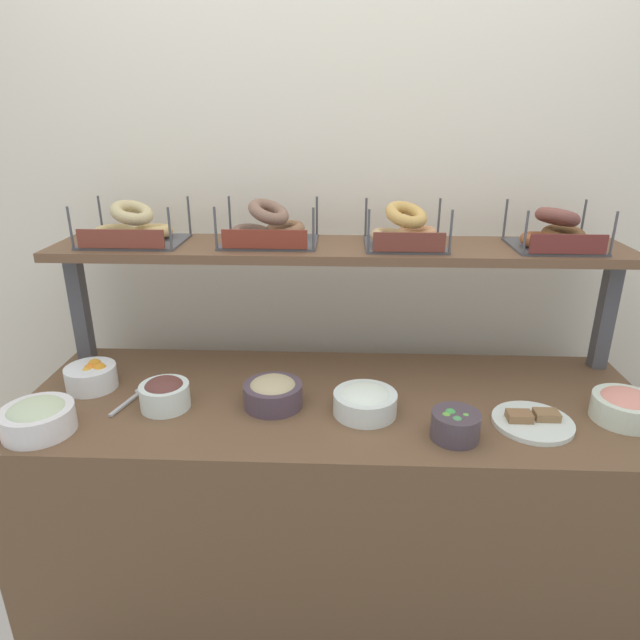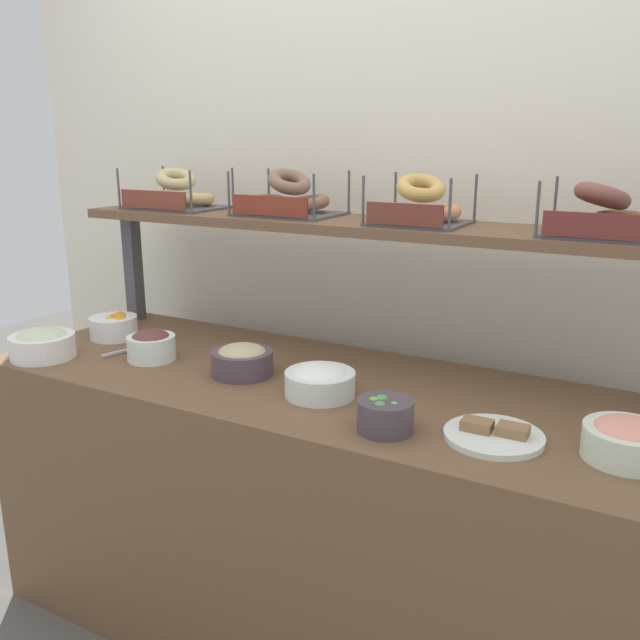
# 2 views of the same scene
# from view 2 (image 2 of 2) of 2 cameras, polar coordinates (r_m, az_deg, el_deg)

# --- Properties ---
(ground_plane) EXTENTS (8.00, 8.00, 0.00)m
(ground_plane) POSITION_cam_2_polar(r_m,az_deg,el_deg) (2.37, -0.88, -24.75)
(ground_plane) COLOR #595651
(back_wall) EXTENTS (3.16, 0.06, 2.40)m
(back_wall) POSITION_cam_2_polar(r_m,az_deg,el_deg) (2.33, 5.81, 7.20)
(back_wall) COLOR white
(back_wall) RESTS_ON ground_plane
(deli_counter) EXTENTS (1.96, 0.70, 0.85)m
(deli_counter) POSITION_cam_2_polar(r_m,az_deg,el_deg) (2.12, -0.93, -15.91)
(deli_counter) COLOR brown
(deli_counter) RESTS_ON ground_plane
(shelf_riser_left) EXTENTS (0.05, 0.05, 0.40)m
(shelf_riser_left) POSITION_cam_2_polar(r_m,az_deg,el_deg) (2.64, -15.56, 4.36)
(shelf_riser_left) COLOR #4C4C51
(shelf_riser_left) RESTS_ON deli_counter
(upper_shelf) EXTENTS (1.92, 0.32, 0.03)m
(upper_shelf) POSITION_cam_2_polar(r_m,az_deg,el_deg) (2.07, 2.74, 8.07)
(upper_shelf) COLOR brown
(upper_shelf) RESTS_ON shelf_riser_left
(bowl_hummus) EXTENTS (0.18, 0.18, 0.09)m
(bowl_hummus) POSITION_cam_2_polar(r_m,az_deg,el_deg) (1.98, -6.62, -3.37)
(bowl_hummus) COLOR #50404D
(bowl_hummus) RESTS_ON deli_counter
(bowl_fruit_salad) EXTENTS (0.16, 0.16, 0.09)m
(bowl_fruit_salad) POSITION_cam_2_polar(r_m,az_deg,el_deg) (2.43, -17.05, -0.50)
(bowl_fruit_salad) COLOR white
(bowl_fruit_salad) RESTS_ON deli_counter
(bowl_chocolate_spread) EXTENTS (0.15, 0.15, 0.10)m
(bowl_chocolate_spread) POSITION_cam_2_polar(r_m,az_deg,el_deg) (2.16, -14.13, -2.06)
(bowl_chocolate_spread) COLOR white
(bowl_chocolate_spread) RESTS_ON deli_counter
(bowl_lox_spread) EXTENTS (0.19, 0.19, 0.09)m
(bowl_lox_spread) POSITION_cam_2_polar(r_m,az_deg,el_deg) (1.61, 24.63, -9.22)
(bowl_lox_spread) COLOR silver
(bowl_lox_spread) RESTS_ON deli_counter
(bowl_veggie_mix) EXTENTS (0.13, 0.13, 0.08)m
(bowl_veggie_mix) POSITION_cam_2_polar(r_m,az_deg,el_deg) (1.61, 5.53, -7.98)
(bowl_veggie_mix) COLOR #4B4048
(bowl_veggie_mix) RESTS_ON deli_counter
(bowl_scallion_spread) EXTENTS (0.20, 0.20, 0.09)m
(bowl_scallion_spread) POSITION_cam_2_polar(r_m,az_deg,el_deg) (2.29, -22.50, -1.84)
(bowl_scallion_spread) COLOR white
(bowl_scallion_spread) RESTS_ON deli_counter
(bowl_cream_cheese) EXTENTS (0.19, 0.19, 0.08)m
(bowl_cream_cheese) POSITION_cam_2_polar(r_m,az_deg,el_deg) (1.81, 0.00, -5.18)
(bowl_cream_cheese) COLOR white
(bowl_cream_cheese) RESTS_ON deli_counter
(serving_plate_white) EXTENTS (0.23, 0.23, 0.04)m
(serving_plate_white) POSITION_cam_2_polar(r_m,az_deg,el_deg) (1.62, 14.54, -9.40)
(serving_plate_white) COLOR white
(serving_plate_white) RESTS_ON deli_counter
(serving_spoon_near_plate) EXTENTS (0.07, 0.17, 0.01)m
(serving_spoon_near_plate) POSITION_cam_2_polar(r_m,az_deg,el_deg) (2.28, -15.39, -2.29)
(serving_spoon_near_plate) COLOR #B7B7BC
(serving_spoon_near_plate) RESTS_ON deli_counter
(bagel_basket_plain) EXTENTS (0.33, 0.24, 0.15)m
(bagel_basket_plain) POSITION_cam_2_polar(r_m,az_deg,el_deg) (2.45, -12.16, 10.30)
(bagel_basket_plain) COLOR #4C4C51
(bagel_basket_plain) RESTS_ON upper_shelf
(bagel_basket_poppy) EXTENTS (0.32, 0.27, 0.15)m
(bagel_basket_poppy) POSITION_cam_2_polar(r_m,az_deg,el_deg) (2.19, -2.69, 10.14)
(bagel_basket_poppy) COLOR #4C4C51
(bagel_basket_poppy) RESTS_ON upper_shelf
(bagel_basket_sesame) EXTENTS (0.26, 0.24, 0.15)m
(bagel_basket_sesame) POSITION_cam_2_polar(r_m,az_deg,el_deg) (1.97, 8.42, 9.41)
(bagel_basket_sesame) COLOR #4C4C51
(bagel_basket_sesame) RESTS_ON upper_shelf
(bagel_basket_cinnamon_raisin) EXTENTS (0.28, 0.25, 0.14)m
(bagel_basket_cinnamon_raisin) POSITION_cam_2_polar(r_m,az_deg,el_deg) (1.85, 22.59, 8.02)
(bagel_basket_cinnamon_raisin) COLOR #4C4C51
(bagel_basket_cinnamon_raisin) RESTS_ON upper_shelf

